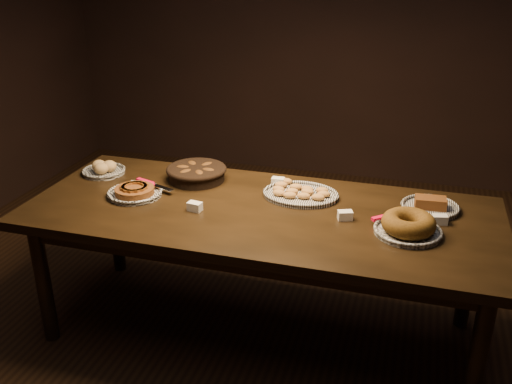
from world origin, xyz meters
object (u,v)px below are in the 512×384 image
(buffet_table, at_px, (260,222))
(bundt_cake_plate, at_px, (408,226))
(madeleine_platter, at_px, (300,193))
(apple_tart_plate, at_px, (135,192))

(buffet_table, relative_size, bundt_cake_plate, 6.04)
(buffet_table, relative_size, madeleine_platter, 5.99)
(madeleine_platter, bearing_deg, buffet_table, -129.33)
(apple_tart_plate, distance_m, bundt_cake_plate, 1.42)
(madeleine_platter, distance_m, bundt_cake_plate, 0.64)
(buffet_table, bearing_deg, apple_tart_plate, -178.18)
(apple_tart_plate, bearing_deg, bundt_cake_plate, -6.65)
(buffet_table, distance_m, bundt_cake_plate, 0.74)
(buffet_table, bearing_deg, bundt_cake_plate, -5.07)
(buffet_table, relative_size, apple_tart_plate, 6.96)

